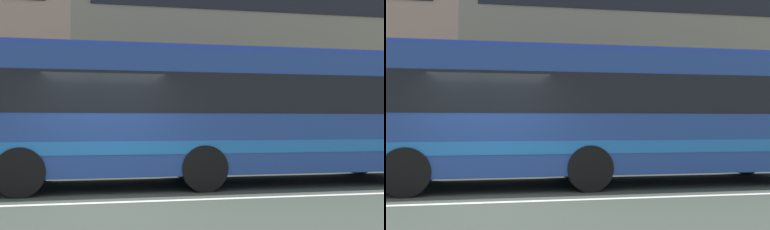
# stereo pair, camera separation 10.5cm
# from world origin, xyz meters

# --- Properties ---
(ground_plane) EXTENTS (160.00, 160.00, 0.00)m
(ground_plane) POSITION_xyz_m (0.00, 0.00, 0.00)
(ground_plane) COLOR #3A4139
(lane_centre_line) EXTENTS (60.00, 0.16, 0.01)m
(lane_centre_line) POSITION_xyz_m (0.00, 0.00, 0.00)
(lane_centre_line) COLOR silver
(lane_centre_line) RESTS_ON ground_plane
(apartment_block_right) EXTENTS (18.19, 8.41, 12.63)m
(apartment_block_right) POSITION_xyz_m (7.77, 13.20, 6.31)
(apartment_block_right) COLOR gray
(apartment_block_right) RESTS_ON ground_plane
(transit_bus) EXTENTS (10.85, 2.66, 3.20)m
(transit_bus) POSITION_xyz_m (2.77, 2.10, 1.76)
(transit_bus) COLOR navy
(transit_bus) RESTS_ON ground_plane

